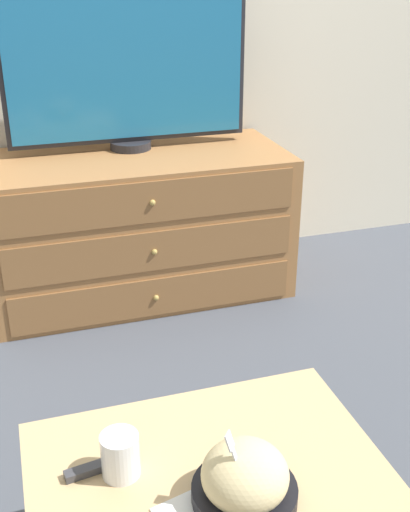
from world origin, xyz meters
The scene contains 7 objects.
ground_plane centered at (0.00, 0.00, 0.00)m, with size 12.00×12.00×0.00m, color #474C56.
dresser centered at (-0.06, -0.32, 0.31)m, with size 1.28×0.60×0.63m.
tv centered at (-0.05, -0.21, 0.99)m, with size 1.02×0.18×0.70m.
coffee_table centered at (-0.24, -1.89, 0.33)m, with size 0.77×0.55×0.39m.
takeout_bowl centered at (-0.19, -2.00, 0.44)m, with size 0.22×0.22×0.18m.
drink_cup centered at (-0.42, -1.85, 0.43)m, with size 0.08×0.08×0.10m.
remote_control centered at (-0.46, -1.83, 0.39)m, with size 0.16×0.05×0.02m.
Camera 1 is at (-0.56, -2.90, 1.39)m, focal length 45.00 mm.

